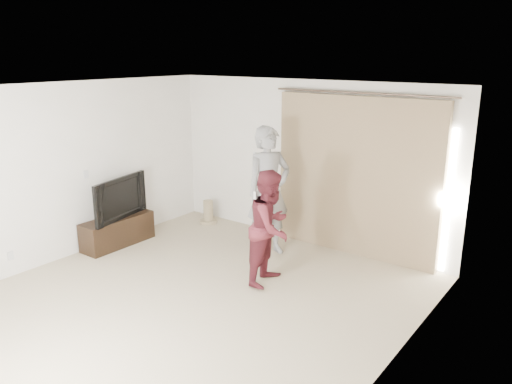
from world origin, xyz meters
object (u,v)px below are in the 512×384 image
Objects in this scene: tv_console at (118,231)px; tv at (115,198)px; person_man at (269,191)px; person_woman at (271,227)px.

tv is at bearing 0.00° from tv_console.
person_man is 1.02m from person_woman.
tv reaches higher than tv_console.
person_man is 1.27× the size of person_woman.
person_man is (2.14, 1.17, 0.76)m from tv_console.
tv_console is 2.55m from person_man.
tv is 0.59× the size of person_man.
person_man is (2.14, 1.17, 0.19)m from tv.
person_woman is (2.74, 0.37, 0.54)m from tv_console.
tv_console is at bearing -151.39° from person_man.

